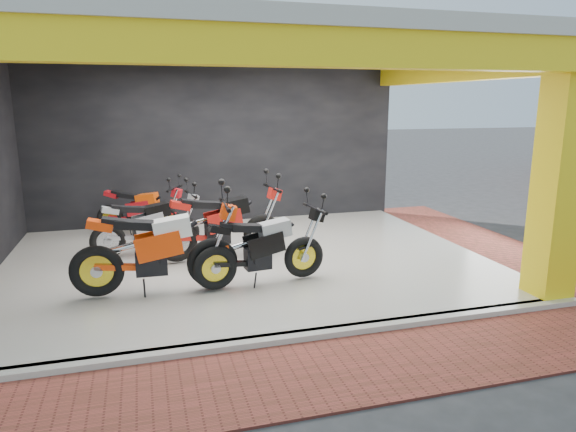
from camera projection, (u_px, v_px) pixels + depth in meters
name	position (u px, v px, depth m)	size (l,w,h in m)	color
ground	(277.00, 308.00, 6.98)	(80.00, 80.00, 0.00)	#2D2D30
showroom_floor	(247.00, 261.00, 8.84)	(8.00, 6.00, 0.10)	silver
showroom_ceiling	(243.00, 46.00, 8.06)	(8.40, 6.40, 0.20)	beige
back_wall	(218.00, 147.00, 11.37)	(8.20, 0.20, 3.50)	black
corner_column	(559.00, 177.00, 6.90)	(0.50, 0.50, 3.50)	yellow
header_beam_front	(300.00, 47.00, 5.31)	(8.40, 0.30, 0.40)	yellow
header_beam_right	(462.00, 70.00, 9.21)	(0.30, 6.40, 0.40)	yellow
floor_kerb	(299.00, 337.00, 6.01)	(8.00, 0.20, 0.10)	silver
paver_front	(321.00, 373.00, 5.29)	(9.00, 1.40, 0.03)	brown
paver_right	(485.00, 243.00, 10.14)	(1.40, 7.00, 0.03)	brown
moto_hero	(212.00, 239.00, 7.28)	(2.42, 0.90, 1.48)	#FF420A
moto_row_a	(304.00, 237.00, 7.71)	(2.12, 0.79, 1.30)	black
moto_row_b	(262.00, 215.00, 8.97)	(2.31, 0.85, 1.41)	red
moto_row_c	(168.00, 208.00, 10.14)	(1.94, 0.72, 1.18)	red
moto_row_d	(183.00, 217.00, 9.21)	(2.01, 0.74, 1.23)	#A5A8AD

